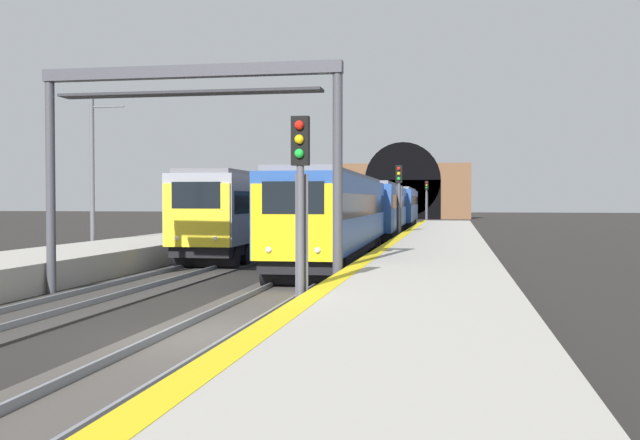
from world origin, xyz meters
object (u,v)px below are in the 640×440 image
Objects in this scene: railway_signal_near at (301,201)px; overhead_signal_gantry at (189,121)px; railway_signal_mid at (399,198)px; railway_signal_far at (427,198)px; train_adjacent_platform at (296,208)px; train_main_approaching at (380,209)px; catenary_mast_near at (93,175)px.

railway_signal_near is 7.12m from overhead_signal_gantry.
railway_signal_far reaches higher than railway_signal_mid.
train_adjacent_platform is at bearing -167.67° from railway_signal_near.
overhead_signal_gantry is at bearing -6.04° from train_main_approaching.
overhead_signal_gantry reaches higher than railway_signal_mid.
train_main_approaching is 37.47m from railway_signal_far.
train_adjacent_platform is 32.65m from railway_signal_near.
railway_signal_mid is (28.53, 0.00, 0.15)m from railway_signal_near.
railway_signal_far is 67.76m from overhead_signal_gantry.
railway_signal_far reaches higher than train_adjacent_platform.
train_main_approaching is 6.16m from train_adjacent_platform.
railway_signal_mid is 0.54× the size of overhead_signal_gantry.
overhead_signal_gantry is (-23.43, 4.39, 2.19)m from railway_signal_mid.
overhead_signal_gantry reaches higher than train_adjacent_platform.
train_main_approaching is at bearing -2.77° from railway_signal_far.
overhead_signal_gantry is (-67.59, 4.39, 2.08)m from railway_signal_far.
railway_signal_near is 0.51× the size of overhead_signal_gantry.
catenary_mast_near is at bearing -35.22° from train_main_approaching.
train_main_approaching is at bearing -177.06° from railway_signal_near.
train_main_approaching is 21.49m from catenary_mast_near.
railway_signal_mid is at bearing -51.44° from catenary_mast_near.
railway_signal_far is (40.80, -6.97, 0.75)m from train_adjacent_platform.
overhead_signal_gantry is at bearing 4.21° from train_adjacent_platform.
catenary_mast_near is (-14.37, 6.84, 1.69)m from train_adjacent_platform.
railway_signal_far is (44.15, -0.00, 0.10)m from railway_signal_mid.
railway_signal_mid is at bearing 63.00° from train_adjacent_platform.
train_adjacent_platform is 41.39m from railway_signal_far.
railway_signal_far is at bearing -14.06° from catenary_mast_near.
overhead_signal_gantry reaches higher than railway_signal_near.
overhead_signal_gantry reaches higher than railway_signal_far.
catenary_mast_near reaches higher than railway_signal_mid.
train_main_approaching is at bearing 121.93° from train_adjacent_platform.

